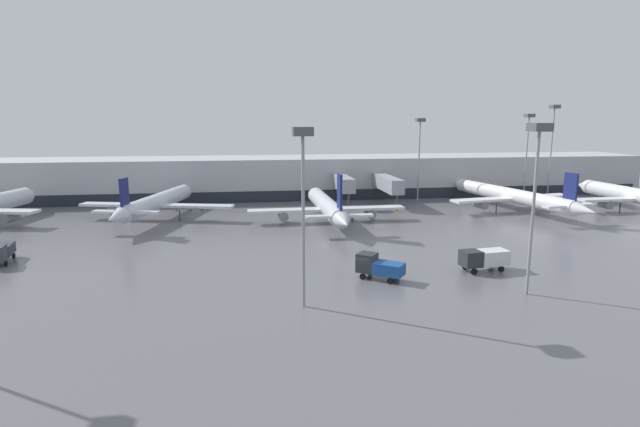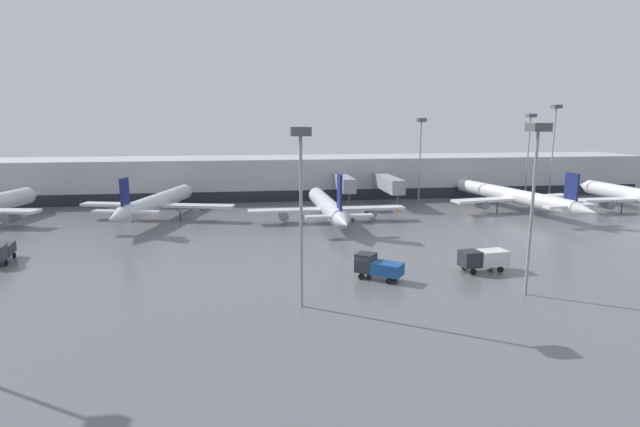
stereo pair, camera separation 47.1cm
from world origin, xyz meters
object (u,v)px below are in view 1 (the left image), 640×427
service_truck_0 (1,252)px  apron_light_mast_2 (420,136)px  parked_jet_0 (327,207)px  parked_jet_4 (636,196)px  service_truck_1 (484,258)px  traffic_cone_0 (399,211)px  apron_light_mast_1 (537,160)px  parked_jet_1 (512,196)px  apron_light_mast_0 (303,165)px  parked_jet_3 (156,203)px  service_truck_2 (378,266)px  traffic_cone_2 (157,223)px  apron_light_mast_5 (528,132)px  apron_light_mast_4 (553,126)px

service_truck_0 → apron_light_mast_2: (67.28, 39.68, 12.63)m
parked_jet_0 → parked_jet_4: (60.19, 1.15, 0.32)m
service_truck_0 → service_truck_1: 58.62m
service_truck_0 → traffic_cone_0: (58.61, 25.46, -1.14)m
traffic_cone_0 → apron_light_mast_1: apron_light_mast_1 is taller
service_truck_1 → apron_light_mast_1: size_ratio=0.34×
traffic_cone_0 → parked_jet_1: bearing=-3.6°
traffic_cone_0 → apron_light_mast_0: (-23.28, -45.39, 13.09)m
parked_jet_3 → service_truck_0: (-14.39, -24.72, -1.70)m
parked_jet_1 → service_truck_0: bearing=96.2°
parked_jet_3 → service_truck_2: size_ratio=6.03×
parked_jet_4 → apron_light_mast_0: bearing=119.2°
traffic_cone_2 → parked_jet_3: bearing=100.1°
service_truck_0 → traffic_cone_0: 63.91m
parked_jet_0 → apron_light_mast_1: size_ratio=1.90×
service_truck_0 → parked_jet_3: bearing=139.7°
parked_jet_3 → service_truck_0: bearing=163.9°
apron_light_mast_0 → apron_light_mast_1: bearing=0.3°
traffic_cone_0 → apron_light_mast_2: bearing=58.6°
apron_light_mast_2 → traffic_cone_2: bearing=-160.5°
parked_jet_0 → service_truck_1: (13.65, -30.62, -1.17)m
parked_jet_0 → parked_jet_4: bearing=-89.8°
service_truck_1 → apron_light_mast_5: 63.11m
parked_jet_4 → apron_light_mast_1: bearing=130.0°
service_truck_2 → apron_light_mast_1: size_ratio=0.31×
traffic_cone_0 → apron_light_mast_2: (8.67, 14.22, 13.77)m
service_truck_2 → apron_light_mast_5: bearing=-95.6°
apron_light_mast_0 → apron_light_mast_4: bearing=43.5°
parked_jet_3 → service_truck_2: parked_jet_3 is taller
parked_jet_3 → apron_light_mast_0: (20.93, -44.65, 10.25)m
service_truck_0 → traffic_cone_2: bearing=134.6°
service_truck_2 → traffic_cone_0: 40.95m
apron_light_mast_4 → parked_jet_3: bearing=-169.9°
service_truck_2 → service_truck_1: bearing=-137.6°
parked_jet_4 → service_truck_2: bearing=118.0°
service_truck_2 → apron_light_mast_0: size_ratio=0.32×
service_truck_1 → traffic_cone_0: (1.16, 37.12, -1.25)m
service_truck_2 → apron_light_mast_0: (-9.09, -6.99, 11.88)m
parked_jet_0 → service_truck_2: 31.93m
service_truck_1 → apron_light_mast_4: size_ratio=0.29×
parked_jet_1 → apron_light_mast_4: (17.45, 15.63, 13.04)m
apron_light_mast_0 → apron_light_mast_5: bearing=46.2°
apron_light_mast_1 → apron_light_mast_5: 68.30m
traffic_cone_0 → traffic_cone_2: (-43.59, -4.26, -0.02)m
parked_jet_0 → parked_jet_3: 29.97m
traffic_cone_2 → apron_light_mast_0: apron_light_mast_0 is taller
service_truck_1 → apron_light_mast_0: (-22.12, -8.27, 11.84)m
service_truck_0 → apron_light_mast_0: 42.28m
parked_jet_1 → apron_light_mast_1: bearing=142.3°
parked_jet_3 → service_truck_1: size_ratio=5.50×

